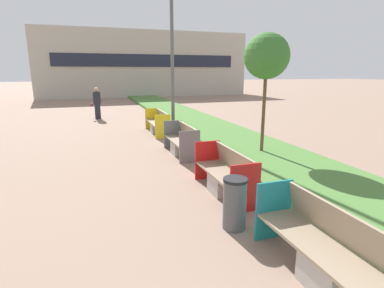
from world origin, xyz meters
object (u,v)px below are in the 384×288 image
object	(u,v)px
bench_grey_frame	(182,143)
litter_bin	(235,203)
bench_yellow_frame	(158,124)
bench_teal_frame	(334,260)
street_lamp_post	(172,8)
bench_red_frame	(225,177)
sapling_tree_near	(267,57)
pedestrian_walking	(97,103)

from	to	relation	value
bench_grey_frame	litter_bin	xyz separation A→B (m)	(-0.48, -4.72, 0.08)
bench_yellow_frame	litter_bin	world-z (taller)	bench_yellow_frame
bench_teal_frame	street_lamp_post	bearing A→B (deg)	86.43
bench_yellow_frame	bench_red_frame	bearing A→B (deg)	-90.03
litter_bin	sapling_tree_near	bearing A→B (deg)	53.39
bench_grey_frame	pedestrian_walking	bearing A→B (deg)	105.51
litter_bin	street_lamp_post	world-z (taller)	street_lamp_post
bench_red_frame	bench_grey_frame	xyz separation A→B (m)	(-0.00, 3.30, -0.00)
bench_teal_frame	bench_grey_frame	size ratio (longest dim) A/B	1.27
sapling_tree_near	pedestrian_walking	size ratio (longest dim) A/B	2.11
bench_red_frame	litter_bin	bearing A→B (deg)	-108.47
litter_bin	bench_teal_frame	bearing A→B (deg)	-73.99
bench_teal_frame	litter_bin	size ratio (longest dim) A/B	2.82
sapling_tree_near	street_lamp_post	bearing A→B (deg)	111.15
bench_grey_frame	litter_bin	world-z (taller)	bench_grey_frame
bench_red_frame	pedestrian_walking	size ratio (longest dim) A/B	1.13
pedestrian_walking	bench_grey_frame	bearing A→B (deg)	-74.49
bench_red_frame	litter_bin	size ratio (longest dim) A/B	2.23
bench_yellow_frame	street_lamp_post	size ratio (longest dim) A/B	0.25
litter_bin	street_lamp_post	xyz separation A→B (m)	(1.09, 8.06, 4.52)
bench_yellow_frame	pedestrian_walking	bearing A→B (deg)	115.64
bench_red_frame	street_lamp_post	distance (m)	8.09
litter_bin	pedestrian_walking	size ratio (longest dim) A/B	0.51
bench_red_frame	bench_yellow_frame	distance (m)	6.87
bench_yellow_frame	street_lamp_post	bearing A→B (deg)	-21.06
litter_bin	pedestrian_walking	xyz separation A→B (m)	(-1.87, 13.20, 0.44)
bench_grey_frame	bench_yellow_frame	distance (m)	3.57
bench_yellow_frame	litter_bin	bearing A→B (deg)	-93.31
sapling_tree_near	pedestrian_walking	distance (m)	10.76
bench_teal_frame	bench_grey_frame	xyz separation A→B (m)	(-0.01, 6.41, -0.02)
bench_yellow_frame	sapling_tree_near	xyz separation A→B (m)	(2.29, -4.57, 2.61)
bench_red_frame	bench_yellow_frame	xyz separation A→B (m)	(0.00, 6.87, 0.01)
bench_grey_frame	street_lamp_post	distance (m)	5.71
bench_grey_frame	sapling_tree_near	bearing A→B (deg)	-23.62
bench_red_frame	litter_bin	distance (m)	1.50
litter_bin	sapling_tree_near	distance (m)	5.29
bench_grey_frame	bench_yellow_frame	xyz separation A→B (m)	(0.00, 3.57, 0.01)
bench_red_frame	bench_grey_frame	world-z (taller)	same
bench_grey_frame	bench_red_frame	bearing A→B (deg)	-89.99
bench_yellow_frame	bench_teal_frame	bearing A→B (deg)	-89.99
street_lamp_post	pedestrian_walking	distance (m)	7.20
bench_grey_frame	pedestrian_walking	distance (m)	8.81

